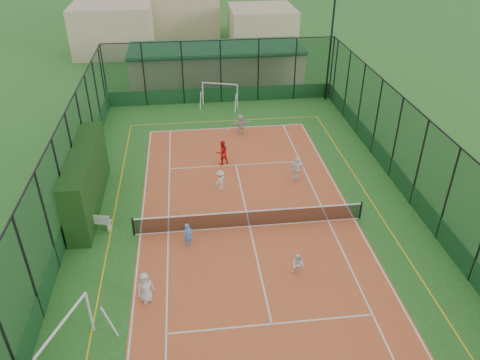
{
  "coord_description": "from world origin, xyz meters",
  "views": [
    {
      "loc": [
        -2.75,
        -18.91,
        14.41
      ],
      "look_at": [
        -0.18,
        2.63,
        1.2
      ],
      "focal_mm": 35.0,
      "sensor_mm": 36.0,
      "label": 1
    }
  ],
  "objects_px": {
    "clubhouse": "(216,64)",
    "child_far_left": "(220,180)",
    "child_near_left": "(145,288)",
    "futsal_goal_far": "(220,95)",
    "floodlight_ne": "(330,49)",
    "child_far_back": "(241,124)",
    "child_near_mid": "(188,235)",
    "child_near_right": "(298,265)",
    "child_far_right": "(297,169)",
    "futsal_goal_near": "(67,343)",
    "white_bench": "(94,221)",
    "coach": "(222,152)"
  },
  "relations": [
    {
      "from": "white_bench",
      "to": "floodlight_ne",
      "type": "bearing_deg",
      "value": 56.42
    },
    {
      "from": "child_near_mid",
      "to": "coach",
      "type": "height_order",
      "value": "coach"
    },
    {
      "from": "white_bench",
      "to": "futsal_goal_near",
      "type": "distance_m",
      "value": 8.02
    },
    {
      "from": "futsal_goal_far",
      "to": "coach",
      "type": "bearing_deg",
      "value": -76.47
    },
    {
      "from": "child_far_left",
      "to": "child_far_right",
      "type": "height_order",
      "value": "child_far_right"
    },
    {
      "from": "child_near_left",
      "to": "futsal_goal_far",
      "type": "bearing_deg",
      "value": 49.13
    },
    {
      "from": "floodlight_ne",
      "to": "child_far_left",
      "type": "bearing_deg",
      "value": -127.11
    },
    {
      "from": "clubhouse",
      "to": "child_far_left",
      "type": "relative_size",
      "value": 12.39
    },
    {
      "from": "child_near_left",
      "to": "clubhouse",
      "type": "bearing_deg",
      "value": 51.57
    },
    {
      "from": "futsal_goal_far",
      "to": "child_far_left",
      "type": "relative_size",
      "value": 2.36
    },
    {
      "from": "futsal_goal_near",
      "to": "child_near_right",
      "type": "distance_m",
      "value": 9.75
    },
    {
      "from": "child_near_left",
      "to": "coach",
      "type": "relative_size",
      "value": 0.92
    },
    {
      "from": "futsal_goal_near",
      "to": "child_far_back",
      "type": "distance_m",
      "value": 19.88
    },
    {
      "from": "futsal_goal_near",
      "to": "white_bench",
      "type": "bearing_deg",
      "value": 24.99
    },
    {
      "from": "floodlight_ne",
      "to": "futsal_goal_far",
      "type": "bearing_deg",
      "value": -176.92
    },
    {
      "from": "futsal_goal_near",
      "to": "coach",
      "type": "distance_m",
      "value": 15.43
    },
    {
      "from": "clubhouse",
      "to": "child_far_left",
      "type": "bearing_deg",
      "value": -93.68
    },
    {
      "from": "clubhouse",
      "to": "child_near_left",
      "type": "bearing_deg",
      "value": -100.52
    },
    {
      "from": "clubhouse",
      "to": "coach",
      "type": "xyz_separation_m",
      "value": [
        -0.81,
        -15.31,
        -0.78
      ]
    },
    {
      "from": "white_bench",
      "to": "child_near_left",
      "type": "xyz_separation_m",
      "value": [
        2.87,
        -5.31,
        0.24
      ]
    },
    {
      "from": "white_bench",
      "to": "child_near_mid",
      "type": "relative_size",
      "value": 1.37
    },
    {
      "from": "floodlight_ne",
      "to": "child_near_left",
      "type": "bearing_deg",
      "value": -122.62
    },
    {
      "from": "child_near_left",
      "to": "child_far_right",
      "type": "relative_size",
      "value": 0.94
    },
    {
      "from": "child_near_mid",
      "to": "child_far_left",
      "type": "relative_size",
      "value": 1.04
    },
    {
      "from": "clubhouse",
      "to": "futsal_goal_near",
      "type": "relative_size",
      "value": 4.98
    },
    {
      "from": "child_near_right",
      "to": "floodlight_ne",
      "type": "bearing_deg",
      "value": 107.87
    },
    {
      "from": "child_near_right",
      "to": "child_far_right",
      "type": "relative_size",
      "value": 0.74
    },
    {
      "from": "child_far_left",
      "to": "coach",
      "type": "xyz_separation_m",
      "value": [
        0.36,
        3.02,
        0.17
      ]
    },
    {
      "from": "child_near_mid",
      "to": "child_near_right",
      "type": "bearing_deg",
      "value": -56.8
    },
    {
      "from": "child_far_left",
      "to": "child_far_right",
      "type": "bearing_deg",
      "value": 143.69
    },
    {
      "from": "child_far_back",
      "to": "child_near_mid",
      "type": "bearing_deg",
      "value": 65.0
    },
    {
      "from": "white_bench",
      "to": "child_near_right",
      "type": "relative_size",
      "value": 1.55
    },
    {
      "from": "floodlight_ne",
      "to": "child_far_back",
      "type": "xyz_separation_m",
      "value": [
        -7.76,
        -5.77,
        -3.39
      ]
    },
    {
      "from": "floodlight_ne",
      "to": "child_near_left",
      "type": "relative_size",
      "value": 5.73
    },
    {
      "from": "coach",
      "to": "child_far_back",
      "type": "bearing_deg",
      "value": -129.79
    },
    {
      "from": "white_bench",
      "to": "child_near_mid",
      "type": "height_order",
      "value": "child_near_mid"
    },
    {
      "from": "clubhouse",
      "to": "futsal_goal_far",
      "type": "height_order",
      "value": "clubhouse"
    },
    {
      "from": "futsal_goal_far",
      "to": "floodlight_ne",
      "type": "bearing_deg",
      "value": 20.51
    },
    {
      "from": "futsal_goal_near",
      "to": "futsal_goal_far",
      "type": "relative_size",
      "value": 1.05
    },
    {
      "from": "white_bench",
      "to": "futsal_goal_near",
      "type": "height_order",
      "value": "futsal_goal_near"
    },
    {
      "from": "clubhouse",
      "to": "futsal_goal_near",
      "type": "height_order",
      "value": "clubhouse"
    },
    {
      "from": "child_near_mid",
      "to": "child_far_back",
      "type": "height_order",
      "value": "child_far_back"
    },
    {
      "from": "futsal_goal_near",
      "to": "child_far_back",
      "type": "xyz_separation_m",
      "value": [
        8.32,
        18.05,
        -0.24
      ]
    },
    {
      "from": "child_near_left",
      "to": "child_far_back",
      "type": "xyz_separation_m",
      "value": [
        5.77,
        15.37,
        0.01
      ]
    },
    {
      "from": "child_near_mid",
      "to": "coach",
      "type": "distance_m",
      "value": 8.22
    },
    {
      "from": "child_near_right",
      "to": "child_far_back",
      "type": "bearing_deg",
      "value": 129.88
    },
    {
      "from": "futsal_goal_far",
      "to": "child_near_left",
      "type": "bearing_deg",
      "value": -85.53
    },
    {
      "from": "clubhouse",
      "to": "futsal_goal_far",
      "type": "bearing_deg",
      "value": -91.68
    },
    {
      "from": "child_near_right",
      "to": "child_far_left",
      "type": "bearing_deg",
      "value": 147.49
    },
    {
      "from": "child_near_left",
      "to": "child_near_right",
      "type": "height_order",
      "value": "child_near_left"
    }
  ]
}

